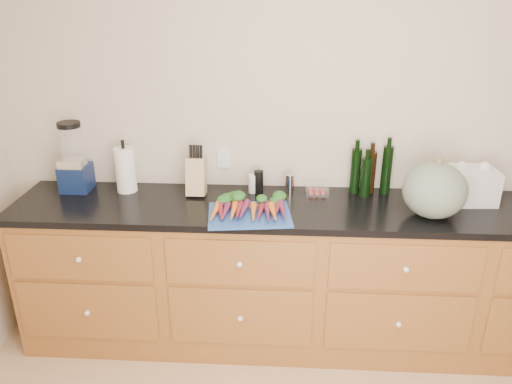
# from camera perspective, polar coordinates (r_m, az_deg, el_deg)

# --- Properties ---
(wall_back) EXTENTS (4.10, 0.05, 2.60)m
(wall_back) POSITION_cam_1_polar(r_m,az_deg,el_deg) (3.12, 7.35, 6.93)
(wall_back) COLOR beige
(wall_back) RESTS_ON ground
(cabinets) EXTENTS (3.60, 0.64, 0.90)m
(cabinets) POSITION_cam_1_polar(r_m,az_deg,el_deg) (3.17, 6.94, -9.70)
(cabinets) COLOR brown
(cabinets) RESTS_ON ground
(countertop) EXTENTS (3.64, 0.62, 0.04)m
(countertop) POSITION_cam_1_polar(r_m,az_deg,el_deg) (2.95, 7.36, -1.93)
(countertop) COLOR black
(countertop) RESTS_ON cabinets
(cutting_board) EXTENTS (0.49, 0.40, 0.01)m
(cutting_board) POSITION_cam_1_polar(r_m,az_deg,el_deg) (2.79, -0.75, -2.62)
(cutting_board) COLOR #2551A4
(cutting_board) RESTS_ON countertop
(carrots) EXTENTS (0.42, 0.31, 0.06)m
(carrots) POSITION_cam_1_polar(r_m,az_deg,el_deg) (2.81, -0.70, -1.70)
(carrots) COLOR orange
(carrots) RESTS_ON cutting_board
(squash) EXTENTS (0.35, 0.35, 0.31)m
(squash) POSITION_cam_1_polar(r_m,az_deg,el_deg) (2.90, 19.73, 0.20)
(squash) COLOR #566756
(squash) RESTS_ON countertop
(blender_appliance) EXTENTS (0.17, 0.17, 0.44)m
(blender_appliance) POSITION_cam_1_polar(r_m,az_deg,el_deg) (3.27, -20.11, 3.33)
(blender_appliance) COLOR #0F1E49
(blender_appliance) RESTS_ON countertop
(paper_towel) EXTENTS (0.12, 0.12, 0.28)m
(paper_towel) POSITION_cam_1_polar(r_m,az_deg,el_deg) (3.18, -14.70, 2.46)
(paper_towel) COLOR white
(paper_towel) RESTS_ON countertop
(knife_block) EXTENTS (0.11, 0.11, 0.23)m
(knife_block) POSITION_cam_1_polar(r_m,az_deg,el_deg) (3.06, -6.83, 1.78)
(knife_block) COLOR tan
(knife_block) RESTS_ON countertop
(grinder_salt) EXTENTS (0.05, 0.05, 0.12)m
(grinder_salt) POSITION_cam_1_polar(r_m,az_deg,el_deg) (3.08, -0.38, 0.97)
(grinder_salt) COLOR white
(grinder_salt) RESTS_ON countertop
(grinder_pepper) EXTENTS (0.06, 0.06, 0.14)m
(grinder_pepper) POSITION_cam_1_polar(r_m,az_deg,el_deg) (3.07, 0.31, 1.17)
(grinder_pepper) COLOR black
(grinder_pepper) RESTS_ON countertop
(canister_chrome) EXTENTS (0.05, 0.05, 0.12)m
(canister_chrome) POSITION_cam_1_polar(r_m,az_deg,el_deg) (3.07, 3.87, 0.92)
(canister_chrome) COLOR silver
(canister_chrome) RESTS_ON countertop
(tomato_box) EXTENTS (0.14, 0.11, 0.06)m
(tomato_box) POSITION_cam_1_polar(r_m,az_deg,el_deg) (3.08, 6.99, 0.27)
(tomato_box) COLOR white
(tomato_box) RESTS_ON countertop
(bottles) EXTENTS (0.25, 0.13, 0.30)m
(bottles) POSITION_cam_1_polar(r_m,az_deg,el_deg) (3.12, 12.89, 2.19)
(bottles) COLOR black
(bottles) RESTS_ON countertop
(grocery_bag) EXTENTS (0.29, 0.24, 0.20)m
(grocery_bag) POSITION_cam_1_polar(r_m,az_deg,el_deg) (3.20, 23.25, 0.71)
(grocery_bag) COLOR white
(grocery_bag) RESTS_ON countertop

